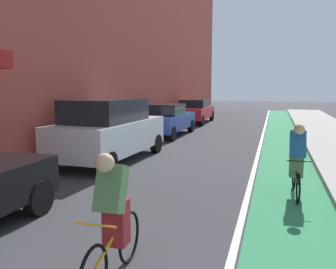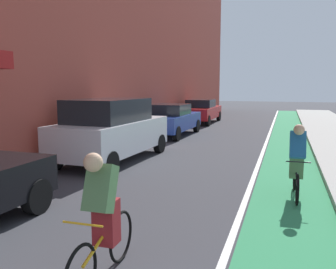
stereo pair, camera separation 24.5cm
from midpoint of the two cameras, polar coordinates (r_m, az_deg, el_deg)
name	(u,v)px [view 2 (the right image)]	position (r m, az deg, el deg)	size (l,w,h in m)	color
ground_plane	(218,143)	(15.06, 8.59, -1.35)	(87.14, 87.14, 0.00)	#38383D
bike_lane_paint	(288,139)	(16.83, 19.28, -0.74)	(1.60, 39.61, 0.00)	#2D8451
lane_divider_stripe	(268,138)	(16.84, 16.22, -0.61)	(0.12, 39.61, 0.00)	white
parked_suv_white	(112,129)	(11.31, -8.47, 0.86)	(2.17, 4.68, 1.98)	silver
parked_sedan_blue	(171,119)	(17.02, 0.96, 2.44)	(1.90, 4.46, 1.53)	navy
parked_sedan_red	(201,111)	(23.13, 5.71, 3.82)	(1.85, 4.73, 1.53)	red
cyclist_lead	(103,217)	(4.39, -8.92, -13.02)	(0.48, 1.74, 1.63)	black
cyclist_mid	(297,160)	(8.03, 20.94, -3.92)	(0.48, 1.68, 1.59)	black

